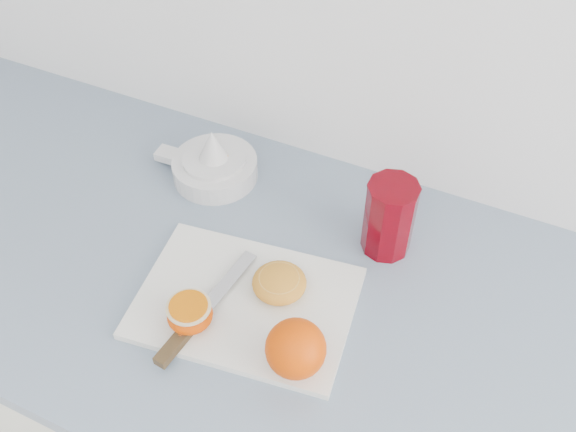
{
  "coord_description": "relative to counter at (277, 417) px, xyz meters",
  "views": [
    {
      "loc": [
        0.08,
        1.17,
        1.66
      ],
      "look_at": [
        -0.2,
        1.77,
        0.96
      ],
      "focal_mm": 40.0,
      "sensor_mm": 36.0,
      "label": 1
    }
  ],
  "objects": [
    {
      "name": "red_tumbler",
      "position": [
        0.13,
        0.14,
        0.5
      ],
      "size": [
        0.08,
        0.08,
        0.13
      ],
      "color": "#68000A",
      "rests_on": "counter"
    },
    {
      "name": "squeezed_shell",
      "position": [
        0.02,
        -0.02,
        0.47
      ],
      "size": [
        0.08,
        0.08,
        0.03
      ],
      "color": "orange",
      "rests_on": "cutting_board"
    },
    {
      "name": "cutting_board",
      "position": [
        -0.02,
        -0.05,
        0.45
      ],
      "size": [
        0.34,
        0.26,
        0.01
      ],
      "primitive_type": "cube",
      "rotation": [
        0.0,
        0.0,
        0.13
      ],
      "color": "white",
      "rests_on": "counter"
    },
    {
      "name": "counter",
      "position": [
        0.0,
        0.0,
        0.0
      ],
      "size": [
        2.42,
        0.64,
        0.89
      ],
      "color": "white",
      "rests_on": "ground"
    },
    {
      "name": "whole_orange",
      "position": [
        0.09,
        -0.12,
        0.5
      ],
      "size": [
        0.08,
        0.08,
        0.08
      ],
      "color": "#F73600",
      "rests_on": "cutting_board"
    },
    {
      "name": "half_orange",
      "position": [
        -0.07,
        -0.12,
        0.48
      ],
      "size": [
        0.06,
        0.06,
        0.04
      ],
      "color": "#F73600",
      "rests_on": "cutting_board"
    },
    {
      "name": "paring_knife",
      "position": [
        -0.06,
        -0.13,
        0.46
      ],
      "size": [
        0.04,
        0.22,
        0.01
      ],
      "color": "#4B371F",
      "rests_on": "cutting_board"
    },
    {
      "name": "citrus_juicer",
      "position": [
        -0.2,
        0.17,
        0.47
      ],
      "size": [
        0.19,
        0.15,
        0.1
      ],
      "color": "white",
      "rests_on": "counter"
    }
  ]
}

